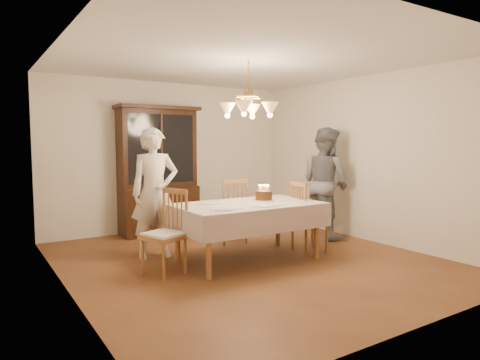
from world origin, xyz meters
TOP-DOWN VIEW (x-y plane):
  - ground at (0.00, 0.00)m, footprint 5.00×5.00m
  - room_shell at (0.00, 0.00)m, footprint 5.00×5.00m
  - dining_table at (0.00, 0.00)m, footprint 1.90×1.10m
  - china_hutch at (-0.34, 2.25)m, footprint 1.38×0.54m
  - chair_far_side at (0.35, 0.98)m, footprint 0.51×0.50m
  - chair_left_end at (-1.17, 0.03)m, footprint 0.55×0.56m
  - chair_right_end at (0.99, -0.08)m, footprint 0.49×0.50m
  - elderly_woman at (-0.97, 0.81)m, footprint 0.68×0.48m
  - adult_in_grey at (1.85, 0.49)m, footprint 0.71×0.89m
  - birthday_cake at (0.31, 0.08)m, footprint 0.30×0.30m
  - place_setting_near_left at (-0.53, -0.31)m, footprint 0.38×0.23m
  - place_setting_near_right at (0.05, -0.34)m, footprint 0.41×0.26m
  - place_setting_far_left at (-0.42, 0.23)m, footprint 0.39×0.25m
  - chandelier at (-0.00, -0.00)m, footprint 0.62×0.62m

SIDE VIEW (x-z plane):
  - ground at x=0.00m, z-range 0.00..0.00m
  - chair_far_side at x=0.35m, z-range -0.06..0.94m
  - chair_right_end at x=0.99m, z-range -0.06..0.94m
  - chair_left_end at x=-1.17m, z-range -0.05..0.95m
  - dining_table at x=0.00m, z-range 0.30..1.06m
  - place_setting_near_left at x=-0.53m, z-range 0.76..0.77m
  - place_setting_far_left at x=-0.42m, z-range 0.76..0.77m
  - place_setting_near_right at x=0.05m, z-range 0.76..0.77m
  - birthday_cake at x=0.31m, z-range 0.71..0.94m
  - elderly_woman at x=-0.97m, z-range 0.00..1.75m
  - adult_in_grey at x=1.85m, z-range 0.00..1.80m
  - china_hutch at x=-0.34m, z-range -0.04..2.12m
  - room_shell at x=0.00m, z-range -0.92..4.08m
  - chandelier at x=0.00m, z-range 1.61..2.34m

